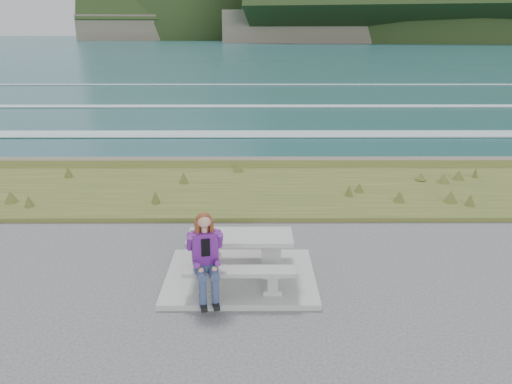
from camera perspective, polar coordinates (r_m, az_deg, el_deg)
concrete_slab at (r=8.92m, az=-1.78°, el=-9.67°), size 2.60×2.10×0.10m
picnic_table at (r=8.64m, az=-1.82°, el=-5.94°), size 1.80×0.75×0.75m
bench_landward at (r=8.11m, az=-1.95°, el=-9.45°), size 1.80×0.35×0.45m
bench_seaward at (r=9.38m, az=-1.69°, el=-5.53°), size 1.80×0.35×0.45m
grass_verge at (r=13.56m, az=-1.22°, el=-0.07°), size 160.00×4.50×0.22m
shore_drop at (r=16.35m, az=-1.05°, el=3.05°), size 160.00×0.80×2.20m
ocean at (r=33.52m, az=-0.61°, el=7.67°), size 1600.00×1600.00×0.09m
headland_range at (r=448.34m, az=26.09°, el=16.84°), size 729.83×363.95×226.69m
seated_woman at (r=7.95m, az=-5.67°, el=-8.76°), size 0.52×0.76×1.41m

